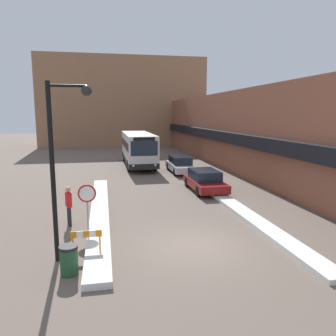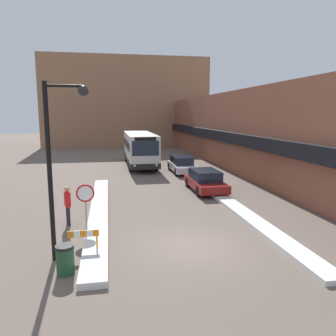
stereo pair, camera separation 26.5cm
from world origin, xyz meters
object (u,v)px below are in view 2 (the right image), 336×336
at_px(city_bus, 140,148).
at_px(parked_car_front, 205,180).
at_px(parked_car_middle, 182,164).
at_px(construction_barricade, 83,238).
at_px(stop_sign, 85,198).
at_px(trash_bin, 65,259).
at_px(pedestrian, 68,202).
at_px(street_lamp, 58,152).

relative_size(city_bus, parked_car_front, 2.26).
distance_m(parked_car_front, parked_car_middle, 7.06).
xyz_separation_m(city_bus, construction_barricade, (-3.98, -20.29, -1.08)).
height_order(stop_sign, trash_bin, stop_sign).
bearing_deg(construction_barricade, city_bus, 78.91).
height_order(city_bus, stop_sign, city_bus).
xyz_separation_m(city_bus, trash_bin, (-4.46, -21.60, -1.27)).
height_order(stop_sign, pedestrian, stop_sign).
distance_m(trash_bin, construction_barricade, 1.40).
height_order(parked_car_front, parked_car_middle, parked_car_middle).
xyz_separation_m(street_lamp, trash_bin, (0.21, -1.11, -3.32)).
height_order(city_bus, construction_barricade, city_bus).
height_order(city_bus, pedestrian, city_bus).
distance_m(stop_sign, construction_barricade, 2.46).
distance_m(parked_car_middle, street_lamp, 18.22).
xyz_separation_m(stop_sign, construction_barricade, (0.04, -2.30, -0.87)).
height_order(city_bus, parked_car_middle, city_bus).
distance_m(parked_car_middle, construction_barricade, 17.49).
height_order(parked_car_front, stop_sign, stop_sign).
xyz_separation_m(parked_car_front, construction_barricade, (-7.20, -8.87, -0.04)).
distance_m(street_lamp, pedestrian, 4.60).
relative_size(street_lamp, pedestrian, 3.36).
xyz_separation_m(stop_sign, trash_bin, (-0.44, -3.60, -1.06)).
distance_m(street_lamp, construction_barricade, 3.21).
bearing_deg(stop_sign, city_bus, 77.41).
relative_size(street_lamp, trash_bin, 6.41).
relative_size(parked_car_middle, street_lamp, 0.77).
height_order(pedestrian, construction_barricade, pedestrian).
relative_size(parked_car_front, pedestrian, 2.48).
relative_size(parked_car_front, stop_sign, 2.11).
height_order(street_lamp, construction_barricade, street_lamp).
bearing_deg(stop_sign, parked_car_middle, 62.04).
bearing_deg(street_lamp, parked_car_middle, 63.93).
bearing_deg(construction_barricade, stop_sign, 91.06).
relative_size(parked_car_front, street_lamp, 0.74).
bearing_deg(pedestrian, trash_bin, -10.31).
xyz_separation_m(parked_car_middle, construction_barricade, (-7.20, -15.94, -0.05)).
xyz_separation_m(street_lamp, construction_barricade, (0.69, 0.20, -3.13)).
distance_m(pedestrian, construction_barricade, 3.67).
xyz_separation_m(parked_car_middle, stop_sign, (-7.24, -13.64, 0.82)).
height_order(street_lamp, trash_bin, street_lamp).
xyz_separation_m(city_bus, parked_car_front, (3.22, -11.42, -1.04)).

